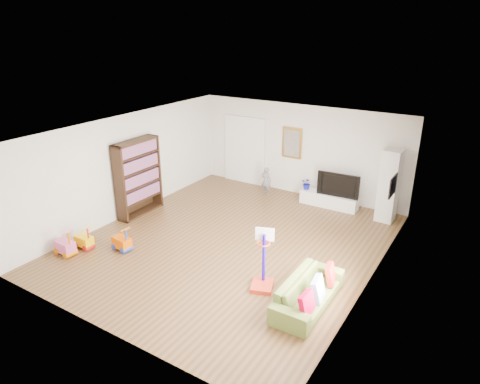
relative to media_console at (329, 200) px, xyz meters
The scene contains 25 objects.
floor 3.48m from the media_console, 109.80° to the right, with size 6.50×7.50×0.00m, color brown.
ceiling 4.29m from the media_console, 109.80° to the right, with size 6.50×7.50×0.00m, color white.
wall_back 1.72m from the media_console, 157.81° to the left, with size 6.50×0.00×2.70m, color silver.
wall_front 7.21m from the media_console, 99.52° to the right, with size 6.50×0.00×2.70m, color silver.
wall_left 5.62m from the media_console, 143.55° to the right, with size 0.00×7.50×2.70m, color white.
wall_right 4.04m from the media_console, 57.63° to the right, with size 0.00×7.50×2.70m, color silver.
navy_accent 3.24m from the media_console, 42.26° to the right, with size 0.01×3.20×1.70m, color black.
olive_wainscot 2.80m from the media_console, 42.26° to the right, with size 0.01×3.20×1.00m, color brown.
doorway 3.23m from the media_console, behind, with size 1.45×0.06×2.10m, color white.
painting_back 2.02m from the media_console, 162.86° to the left, with size 0.62×0.06×0.92m, color gold.
artwork_right 2.93m from the media_console, 39.96° to the right, with size 0.04×0.56×0.46m, color #7F3F8C.
media_console is the anchor object (origin of this frame).
tall_cabinet 1.76m from the media_console, ahead, with size 0.45×0.45×1.92m, color silver.
bookshelf 5.31m from the media_console, 143.03° to the right, with size 0.37×1.40×2.05m, color #301D10.
sofa 4.73m from the media_console, 73.57° to the right, with size 1.86×0.73×0.54m, color #5D712F.
basketball_hoop 4.55m from the media_console, 85.39° to the right, with size 0.42×0.51×1.23m, color red.
ride_on_yellow 6.57m from the media_console, 126.49° to the right, with size 0.42×0.26×0.57m, color #F5C801.
ride_on_orange 5.79m from the media_console, 122.35° to the right, with size 0.44×0.27×0.59m, color #E05700.
ride_on_pink 6.98m from the media_console, 125.15° to the right, with size 0.47×0.29×0.62m, color #D05393.
child 1.96m from the media_console, behind, with size 0.32×0.21×0.88m, color slate.
tv 0.58m from the media_console, ahead, with size 1.17×0.15×0.67m, color black.
vase_plant 0.78m from the media_console, behind, with size 0.32×0.28×0.36m, color #13159A.
pillow_left 5.31m from the media_console, 73.24° to the right, with size 0.10×0.37×0.37m, color #B7002A.
pillow_center 4.84m from the media_console, 71.51° to the right, with size 0.11×0.41×0.41m, color white.
pillow_right 4.30m from the media_console, 68.89° to the right, with size 0.10×0.37×0.37m, color #A91C17.
Camera 1 is at (4.94, -7.52, 4.84)m, focal length 32.00 mm.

